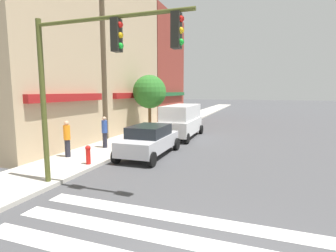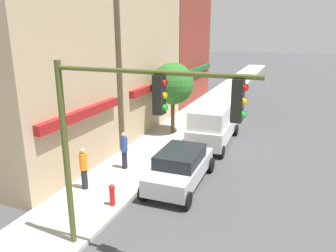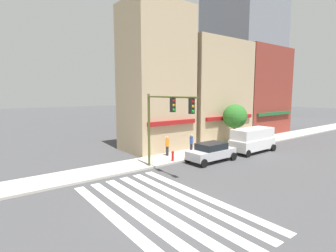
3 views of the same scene
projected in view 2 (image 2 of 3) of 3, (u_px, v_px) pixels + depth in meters
storefront_row at (126, 33)px, 22.13m from camera, size 25.29×5.30×14.21m
traffic_signal at (128, 123)px, 8.32m from camera, size 0.32×5.40×5.69m
sedan_silver at (180, 167)px, 13.97m from camera, size 4.42×2.02×1.59m
van_white at (213, 122)px, 19.00m from camera, size 5.05×2.22×2.34m
pedestrian_blue_shirt at (124, 150)px, 15.27m from camera, size 0.32×0.32×1.77m
pedestrian_orange_vest at (84, 168)px, 13.28m from camera, size 0.32×0.32×1.77m
fire_hydrant at (112, 194)px, 12.13m from camera, size 0.24×0.24×0.84m
street_tree at (173, 84)px, 20.10m from camera, size 2.57×2.57×4.42m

